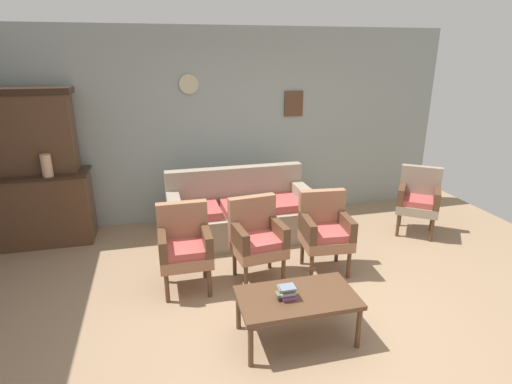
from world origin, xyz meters
The scene contains 12 objects.
ground_plane centered at (0.00, 0.00, 0.00)m, with size 7.68×7.68×0.00m, color #997A5B.
wall_back_with_decor centered at (0.00, 2.63, 1.35)m, with size 6.40×0.09×2.70m.
side_cabinet centered at (-2.53, 2.25, 0.47)m, with size 1.16×0.55×0.93m.
cabinet_upper_hutch centered at (-2.53, 2.33, 1.45)m, with size 0.99×0.38×1.03m.
vase_on_cabinet centered at (-2.39, 2.07, 1.07)m, with size 0.13×0.13×0.27m, color tan.
floral_couch centered at (-0.08, 1.78, 0.33)m, with size 1.87×0.83×0.90m.
armchair_by_doorway centered at (-0.88, 0.71, 0.50)m, with size 0.52×0.49×0.90m.
armchair_near_cabinet centered at (-0.12, 0.71, 0.50)m, with size 0.57×0.55×0.90m.
armchair_near_couch_end centered at (0.66, 0.72, 0.50)m, with size 0.56×0.53×0.90m.
wingback_chair_by_fireplace centered at (2.29, 1.36, 0.50)m, with size 0.71×0.70×0.90m.
coffee_table centered at (-0.03, -0.34, 0.38)m, with size 1.00×0.56×0.42m.
book_stack_on_table centered at (-0.13, -0.36, 0.48)m, with size 0.17×0.13×0.12m.
Camera 1 is at (-1.07, -3.12, 2.35)m, focal length 28.57 mm.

